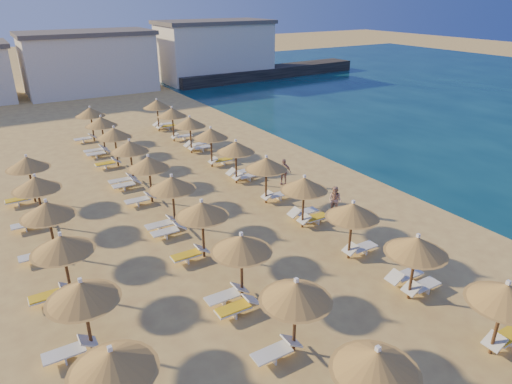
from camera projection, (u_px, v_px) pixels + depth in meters
ground at (288, 247)px, 22.24m from camera, size 220.00×220.00×0.00m
jetty at (268, 72)px, 67.45m from camera, size 30.20×6.01×1.50m
hotel_blocks at (101, 61)px, 57.19m from camera, size 49.17×9.64×8.10m
parasol_row_east at (266, 164)px, 26.00m from camera, size 2.45×38.47×2.96m
parasol_row_west at (172, 184)px, 23.28m from camera, size 2.45×38.47×2.96m
parasol_row_inland at (54, 226)px, 19.05m from camera, size 2.45×20.46×2.96m
loungers at (202, 216)px, 24.55m from camera, size 14.82×37.53×0.66m
beachgoer_c at (283, 172)px, 29.27m from camera, size 1.00×1.03×1.73m
beachgoer_b at (335, 201)px, 25.25m from camera, size 0.89×0.98×1.64m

